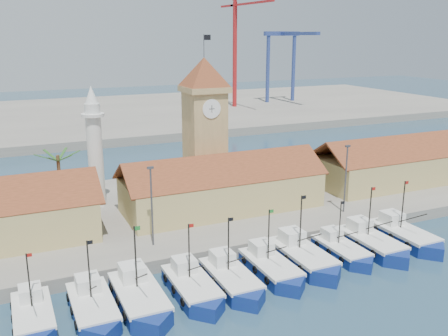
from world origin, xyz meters
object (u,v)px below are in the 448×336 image
clock_tower (205,124)px  boat_5 (272,269)px  minaret (95,147)px  boat_0 (33,318)px

clock_tower → boat_5: bearing=-95.3°
minaret → boat_0: bearing=-112.4°
boat_0 → boat_5: 23.14m
boat_5 → minaret: (-12.85, 25.42, 8.97)m
boat_5 → minaret: bearing=116.8°
boat_0 → minaret: (10.28, 24.92, 9.03)m
boat_5 → minaret: 29.86m
boat_0 → minaret: bearing=67.6°
boat_0 → boat_5: (23.13, -0.50, 0.07)m
boat_5 → clock_tower: size_ratio=0.43×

